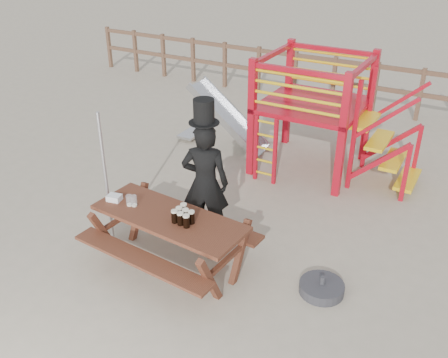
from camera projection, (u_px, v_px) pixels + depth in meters
ground at (196, 267)px, 6.67m from camera, size 60.00×60.00×0.00m
back_fence at (355, 79)px, 11.69m from camera, size 15.09×0.09×1.20m
playground_fort at (308, 111)px, 8.85m from camera, size 4.71×1.84×2.10m
picnic_table at (170, 235)px, 6.46m from camera, size 2.14×1.56×0.79m
man_with_hat at (205, 180)px, 6.83m from camera, size 0.76×0.63×2.11m
metal_pole at (106, 181)px, 6.73m from camera, size 0.04×0.04×1.98m
parasol_base at (322, 288)px, 6.20m from camera, size 0.56×0.56×0.24m
paper_bag at (114, 198)px, 6.65m from camera, size 0.20×0.17×0.08m
stout_pints at (183, 216)px, 6.16m from camera, size 0.27×0.29×0.17m
empty_glasses at (132, 201)px, 6.51m from camera, size 0.14×0.10×0.15m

